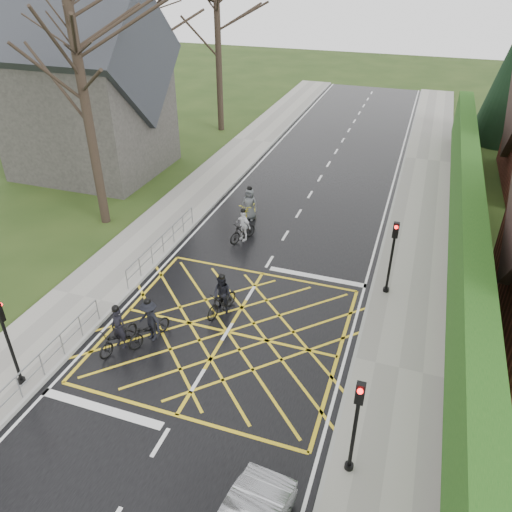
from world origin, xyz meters
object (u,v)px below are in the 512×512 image
Objects in this scene: cyclist_mid at (150,325)px; cyclist_lead at (249,208)px; cyclist_back at (222,298)px; cyclist_front at (243,229)px; cyclist_rear at (119,334)px.

cyclist_lead is (0.16, 9.80, -0.01)m from cyclist_mid.
cyclist_lead is (-1.61, 7.54, -0.02)m from cyclist_back.
cyclist_front is (0.60, 7.68, -0.04)m from cyclist_mid.
cyclist_front is 2.16m from cyclist_lead.
cyclist_mid is 9.80m from cyclist_lead.
cyclist_back is 0.93× the size of cyclist_lead.
cyclist_front is (-1.17, 5.42, -0.04)m from cyclist_back.
cyclist_mid is at bearing -69.73° from cyclist_front.
cyclist_back is 1.05× the size of cyclist_front.
cyclist_rear is 1.06× the size of cyclist_back.
cyclist_back is (2.58, 2.96, 0.08)m from cyclist_rear.
cyclist_mid is (0.81, 0.70, 0.07)m from cyclist_rear.
cyclist_mid is at bearing -88.07° from cyclist_lead.
cyclist_rear is 8.50m from cyclist_front.
cyclist_back reaches higher than cyclist_front.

